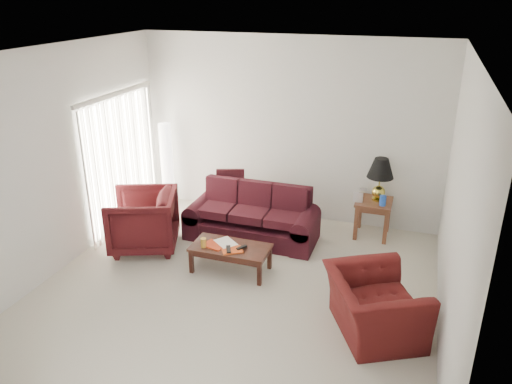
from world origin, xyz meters
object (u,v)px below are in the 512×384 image
coffee_table (231,258)px  armchair_right (374,305)px  end_table (372,218)px  floor_lamp (167,165)px  armchair_left (143,221)px  sofa (252,214)px

coffee_table → armchair_right: bearing=-21.0°
end_table → coffee_table: end_table is taller
floor_lamp → armchair_left: (0.41, -1.55, -0.32)m
sofa → armchair_left: bearing=-155.6°
sofa → end_table: (1.77, 0.71, -0.11)m
sofa → floor_lamp: bearing=153.0°
sofa → end_table: sofa is taller
end_table → coffee_table: (-1.72, -1.71, -0.11)m
sofa → coffee_table: bearing=-92.0°
armchair_left → coffee_table: (1.48, -0.21, -0.25)m
floor_lamp → armchair_left: bearing=-75.3°
armchair_left → armchair_right: bearing=53.6°
armchair_left → coffee_table: 1.51m
floor_lamp → armchair_right: (3.90, -2.48, -0.41)m
sofa → armchair_right: sofa is taller
end_table → floor_lamp: floor_lamp is taller
end_table → armchair_right: bearing=-83.2°
end_table → armchair_right: armchair_right is taller
armchair_left → sofa: bearing=97.6°
coffee_table → floor_lamp: bearing=135.7°
sofa → armchair_left: size_ratio=2.07×
sofa → floor_lamp: size_ratio=1.32×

